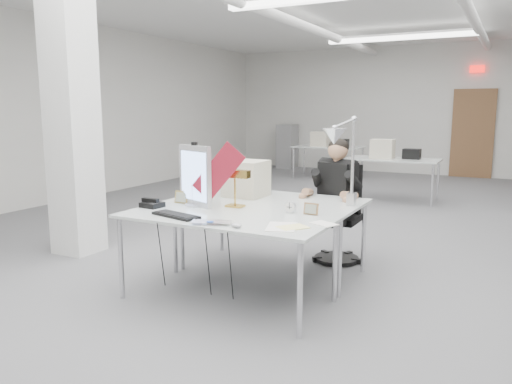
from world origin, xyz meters
TOP-DOWN VIEW (x-y plane):
  - room_shell at (0.04, 0.13)m, footprint 10.04×14.04m
  - desk_main at (0.00, -2.50)m, footprint 1.80×0.90m
  - desk_second at (0.00, -1.60)m, footprint 1.80×0.90m
  - bg_desk_a at (0.20, 3.00)m, footprint 1.60×0.80m
  - bg_desk_b at (-1.80, 5.20)m, footprint 1.60×0.80m
  - filing_cabinet at (-3.50, 6.65)m, footprint 0.45×0.55m
  - office_chair at (0.49, -0.99)m, footprint 0.67×0.67m
  - seated_person at (0.49, -1.04)m, footprint 0.62×0.69m
  - monitor at (-0.48, -2.26)m, footprint 0.44×0.21m
  - pennant at (-0.20, -2.29)m, footprint 0.50×0.11m
  - keyboard at (-0.35, -2.74)m, footprint 0.48×0.25m
  - laptop at (0.08, -2.88)m, footprint 0.37×0.30m
  - mouse at (0.29, -2.85)m, footprint 0.10×0.07m
  - bankers_lamp at (-0.12, -2.14)m, footprint 0.28×0.13m
  - desk_phone at (-0.79, -2.51)m, footprint 0.19×0.18m
  - picture_frame_left at (-0.66, -2.23)m, footprint 0.16×0.05m
  - picture_frame_right at (0.63, -2.14)m, footprint 0.13×0.04m
  - desk_clock at (0.44, -2.16)m, footprint 0.11×0.04m
  - paper_stack_a at (0.59, -2.67)m, footprint 0.31×0.37m
  - paper_stack_b at (0.67, -2.65)m, footprint 0.26×0.28m
  - paper_stack_c at (0.84, -2.43)m, footprint 0.24×0.21m
  - beige_monitor at (-0.30, -1.61)m, footprint 0.40×0.38m
  - architect_lamp at (0.81, -1.82)m, footprint 0.25×0.64m

SIDE VIEW (x-z plane):
  - office_chair at x=0.49m, z-range 0.00..1.08m
  - filing_cabinet at x=-3.50m, z-range 0.00..1.20m
  - desk_main at x=0.00m, z-range 0.73..0.75m
  - desk_second at x=0.00m, z-range 0.73..0.75m
  - bg_desk_a at x=0.20m, z-range 0.73..0.75m
  - bg_desk_b at x=-1.80m, z-range 0.73..0.75m
  - paper_stack_c at x=0.84m, z-range 0.76..0.76m
  - paper_stack_a at x=0.59m, z-range 0.76..0.76m
  - paper_stack_b at x=0.67m, z-range 0.76..0.76m
  - keyboard at x=-0.35m, z-range 0.76..0.78m
  - laptop at x=0.08m, z-range 0.76..0.78m
  - mouse at x=0.29m, z-range 0.76..0.79m
  - desk_phone at x=-0.79m, z-range 0.76..0.80m
  - desk_clock at x=0.44m, z-range 0.75..0.86m
  - picture_frame_right at x=0.63m, z-range 0.75..0.86m
  - picture_frame_left at x=-0.66m, z-range 0.75..0.88m
  - seated_person at x=0.49m, z-range 0.47..1.33m
  - bankers_lamp at x=-0.12m, z-range 0.76..1.06m
  - beige_monitor at x=-0.30m, z-range 0.75..1.12m
  - monitor at x=-0.48m, z-range 0.75..1.32m
  - pennant at x=-0.20m, z-range 0.82..1.37m
  - architect_lamp at x=0.81m, z-range 0.75..1.56m
  - room_shell at x=0.04m, z-range 0.07..3.31m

